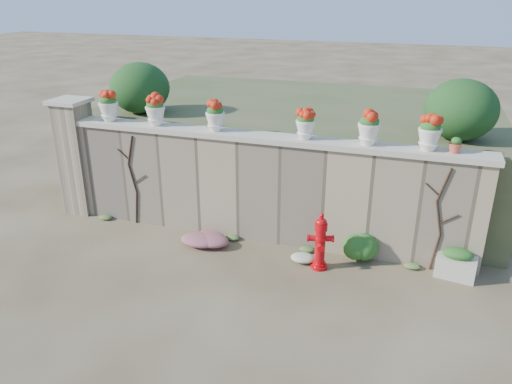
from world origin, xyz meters
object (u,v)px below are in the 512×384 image
(planter_box, at_px, (456,264))
(terracotta_pot, at_px, (455,146))
(fire_hydrant, at_px, (320,241))
(urn_pot_0, at_px, (108,106))

(planter_box, xyz_separation_m, terracotta_pot, (-0.28, 0.34, 1.97))
(fire_hydrant, distance_m, urn_pot_0, 4.98)
(urn_pot_0, height_order, terracotta_pot, urn_pot_0)
(fire_hydrant, xyz_separation_m, terracotta_pot, (1.98, 0.79, 1.69))
(planter_box, relative_size, urn_pot_0, 1.14)
(planter_box, relative_size, terracotta_pot, 2.79)
(fire_hydrant, relative_size, terracotta_pot, 4.19)
(planter_box, xyz_separation_m, urn_pot_0, (-6.82, 0.34, 2.15))
(planter_box, height_order, terracotta_pot, terracotta_pot)
(planter_box, distance_m, terracotta_pot, 2.02)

